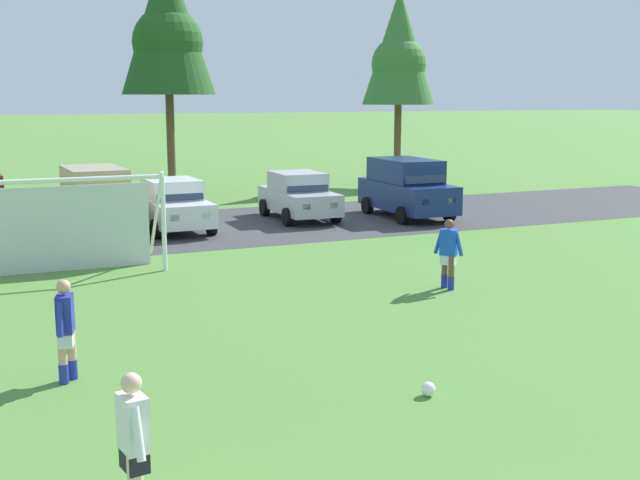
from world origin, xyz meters
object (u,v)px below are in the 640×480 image
player_striker_near (66,331)px  parked_car_slot_far_right (407,187)px  player_defender_far (448,254)px  soccer_ball (428,389)px  player_midfield_center (134,448)px  parked_car_slot_center (96,200)px  soccer_goal (9,226)px  parked_car_slot_right (299,196)px  parked_car_slot_center_right (173,205)px

player_striker_near → parked_car_slot_far_right: 18.92m
player_defender_far → parked_car_slot_far_right: (4.79, 10.24, 0.29)m
soccer_ball → player_midfield_center: (-4.71, -1.85, 0.71)m
soccer_ball → parked_car_slot_center: parked_car_slot_center is taller
soccer_goal → parked_car_slot_right: (10.15, 5.90, -0.42)m
soccer_goal → player_midfield_center: soccer_goal is taller
soccer_ball → parked_car_slot_center_right: bearing=89.5°
player_defender_far → player_midfield_center: bearing=-139.1°
soccer_goal → parked_car_slot_center: bearing=62.9°
player_striker_near → player_defender_far: same height
soccer_goal → parked_car_slot_far_right: (14.02, 4.76, -0.18)m
soccer_ball → player_striker_near: 5.67m
player_midfield_center → parked_car_slot_right: bearing=63.0°
soccer_goal → parked_car_slot_center: (2.94, 5.74, -0.18)m
soccer_ball → parked_car_slot_far_right: parked_car_slot_far_right is taller
player_midfield_center → parked_car_slot_center_right: 18.91m
player_striker_near → parked_car_slot_far_right: (13.65, 13.09, 0.29)m
soccer_ball → parked_car_slot_right: bearing=73.9°
parked_car_slot_center_right → parked_car_slot_far_right: (8.65, -0.49, 0.24)m
parked_car_slot_right → parked_car_slot_far_right: 4.03m
player_defender_far → soccer_ball: bearing=-125.1°
soccer_ball → player_midfield_center: 5.11m
player_midfield_center → parked_car_slot_center: bearing=82.6°
soccer_goal → parked_car_slot_center_right: size_ratio=1.76×
player_striker_near → parked_car_slot_right: (9.79, 14.23, 0.05)m
parked_car_slot_center_right → parked_car_slot_right: 4.83m
soccer_goal → parked_car_slot_right: bearing=30.1°
parked_car_slot_center_right → player_midfield_center: bearing=-104.9°
soccer_ball → player_striker_near: bearing=149.6°
soccer_ball → player_midfield_center: bearing=-158.6°
player_striker_near → parked_car_slot_right: bearing=55.5°
parked_car_slot_center → player_striker_near: bearing=-100.4°
player_midfield_center → parked_car_slot_right: (9.65, 18.92, 0.05)m
parked_car_slot_far_right → player_defender_far: bearing=-115.1°
parked_car_slot_center_right → parked_car_slot_far_right: parked_car_slot_far_right is taller
soccer_ball → soccer_goal: size_ratio=0.03×
soccer_ball → parked_car_slot_right: size_ratio=0.05×
player_midfield_center → parked_car_slot_right: parked_car_slot_right is taller
soccer_goal → parked_car_slot_far_right: 14.80m
player_defender_far → parked_car_slot_center_right: (-3.86, 10.73, 0.05)m
soccer_ball → soccer_goal: 12.39m
player_defender_far → parked_car_slot_right: parked_car_slot_right is taller
player_defender_far → parked_car_slot_center_right: 11.41m
soccer_ball → parked_car_slot_right: (4.94, 17.08, 0.77)m
player_defender_far → parked_car_slot_right: 11.42m
player_defender_far → parked_car_slot_right: (0.93, 11.38, 0.05)m
parked_car_slot_center_right → parked_car_slot_far_right: 8.67m
player_striker_near → parked_car_slot_right: 17.27m
player_striker_near → parked_car_slot_center: (2.58, 14.08, 0.29)m
parked_car_slot_center_right → soccer_goal: bearing=-135.6°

